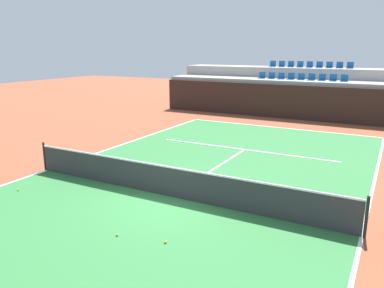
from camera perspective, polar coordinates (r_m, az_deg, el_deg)
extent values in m
plane|color=brown|center=(11.87, -3.25, -7.90)|extent=(80.00, 80.00, 0.00)
cube|color=#2D7238|center=(11.87, -3.25, -7.88)|extent=(11.00, 24.00, 0.01)
cube|color=white|center=(22.51, 12.94, 2.41)|extent=(11.00, 0.10, 0.00)
cube|color=white|center=(15.30, -20.94, -3.69)|extent=(0.10, 24.00, 0.00)
cube|color=white|center=(10.35, 24.11, -12.59)|extent=(0.10, 24.00, 0.00)
cube|color=white|center=(17.36, 7.91, -0.81)|extent=(8.26, 0.10, 0.00)
cube|color=white|center=(14.52, 3.41, -3.68)|extent=(0.10, 6.40, 0.00)
cube|color=black|center=(25.41, 15.07, 6.07)|extent=(18.66, 0.30, 2.19)
cube|color=#9E9E99|center=(26.70, 15.78, 6.63)|extent=(18.66, 2.40, 2.41)
cube|color=#9E9E99|center=(28.99, 16.92, 7.82)|extent=(18.66, 2.40, 3.12)
cube|color=#145193|center=(27.30, 10.35, 9.68)|extent=(0.44, 0.44, 0.04)
cube|color=#145193|center=(27.47, 10.51, 10.16)|extent=(0.44, 0.04, 0.40)
cube|color=#145193|center=(27.09, 11.73, 9.58)|extent=(0.44, 0.44, 0.04)
cube|color=#145193|center=(27.27, 11.88, 10.07)|extent=(0.44, 0.04, 0.40)
cube|color=#145193|center=(26.90, 13.12, 9.48)|extent=(0.44, 0.44, 0.04)
cube|color=#145193|center=(27.08, 13.26, 9.97)|extent=(0.44, 0.04, 0.40)
cube|color=#145193|center=(26.73, 14.53, 9.37)|extent=(0.44, 0.44, 0.04)
cube|color=#145193|center=(26.91, 14.67, 9.86)|extent=(0.44, 0.04, 0.40)
cube|color=#145193|center=(26.58, 15.96, 9.25)|extent=(0.44, 0.44, 0.04)
cube|color=#145193|center=(26.75, 16.09, 9.75)|extent=(0.44, 0.04, 0.40)
cube|color=#145193|center=(26.44, 17.40, 9.13)|extent=(0.44, 0.44, 0.04)
cube|color=#145193|center=(26.62, 17.52, 9.63)|extent=(0.44, 0.04, 0.40)
cube|color=#145193|center=(26.31, 18.86, 9.00)|extent=(0.44, 0.44, 0.04)
cube|color=#145193|center=(26.49, 18.97, 9.50)|extent=(0.44, 0.04, 0.40)
cube|color=#145193|center=(26.21, 20.33, 8.86)|extent=(0.44, 0.44, 0.04)
cube|color=#145193|center=(26.39, 20.43, 9.36)|extent=(0.44, 0.04, 0.40)
cube|color=#145193|center=(26.12, 21.80, 8.72)|extent=(0.44, 0.44, 0.04)
cube|color=#145193|center=(26.30, 21.90, 9.22)|extent=(0.44, 0.04, 0.40)
cube|color=#145193|center=(29.54, 11.92, 11.30)|extent=(0.44, 0.44, 0.04)
cube|color=#145193|center=(29.72, 12.05, 11.74)|extent=(0.44, 0.04, 0.40)
cube|color=#145193|center=(29.35, 13.20, 11.22)|extent=(0.44, 0.44, 0.04)
cube|color=#145193|center=(29.53, 13.33, 11.65)|extent=(0.44, 0.04, 0.40)
cube|color=#145193|center=(29.18, 14.50, 11.13)|extent=(0.44, 0.44, 0.04)
cube|color=#145193|center=(29.36, 14.63, 11.57)|extent=(0.44, 0.04, 0.40)
cube|color=#145193|center=(29.02, 15.82, 11.03)|extent=(0.44, 0.44, 0.04)
cube|color=#145193|center=(29.20, 15.94, 11.47)|extent=(0.44, 0.04, 0.40)
cube|color=#145193|center=(28.87, 17.14, 10.93)|extent=(0.44, 0.44, 0.04)
cube|color=#145193|center=(29.06, 17.26, 11.37)|extent=(0.44, 0.04, 0.40)
cube|color=#145193|center=(28.75, 18.48, 10.82)|extent=(0.44, 0.44, 0.04)
cube|color=#145193|center=(28.93, 18.59, 11.26)|extent=(0.44, 0.04, 0.40)
cube|color=#145193|center=(28.63, 19.83, 10.70)|extent=(0.44, 0.44, 0.04)
cube|color=#145193|center=(28.82, 19.93, 11.15)|extent=(0.44, 0.04, 0.40)
cube|color=#145193|center=(28.53, 21.19, 10.58)|extent=(0.44, 0.44, 0.04)
cube|color=#145193|center=(28.72, 21.28, 11.03)|extent=(0.44, 0.04, 0.40)
cube|color=#145193|center=(28.45, 22.56, 10.45)|extent=(0.44, 0.44, 0.04)
cube|color=#145193|center=(28.64, 22.64, 10.90)|extent=(0.44, 0.04, 0.40)
cylinder|color=black|center=(15.19, -21.24, -1.74)|extent=(0.08, 0.08, 1.07)
cylinder|color=black|center=(10.13, 24.70, -9.92)|extent=(0.08, 0.08, 1.07)
cube|color=#333338|center=(11.70, -3.28, -5.76)|extent=(10.90, 0.02, 0.92)
cube|color=white|center=(11.55, -3.31, -3.50)|extent=(10.90, 0.04, 0.05)
sphere|color=#CCE033|center=(13.49, -24.62, -6.27)|extent=(0.07, 0.07, 0.07)
sphere|color=#CCE033|center=(9.69, -11.14, -13.19)|extent=(0.07, 0.07, 0.07)
sphere|color=#CCE033|center=(9.23, -3.98, -14.43)|extent=(0.07, 0.07, 0.07)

